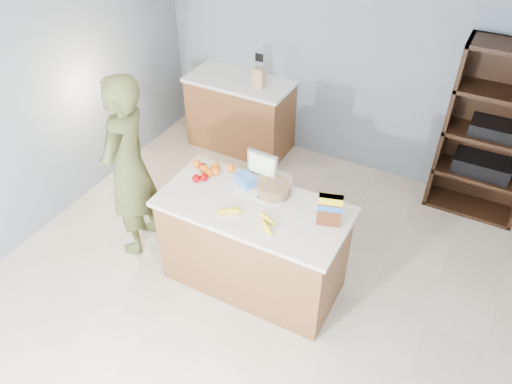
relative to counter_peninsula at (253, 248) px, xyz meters
The scene contains 15 objects.
floor 0.51m from the counter_peninsula, 90.00° to the right, with size 4.50×5.00×0.02m, color beige.
walls 1.27m from the counter_peninsula, 90.00° to the right, with size 4.52×5.02×2.51m.
counter_peninsula is the anchor object (origin of this frame).
back_cabinet 2.25m from the counter_peninsula, 122.28° to the left, with size 1.24×0.62×0.90m.
shelving_unit 2.61m from the counter_peninsula, 52.89° to the left, with size 0.90×0.40×1.80m.
person 1.31m from the counter_peninsula, behind, with size 0.65×0.43×1.78m, color #4A542A.
knife_block 2.15m from the counter_peninsula, 116.49° to the left, with size 0.12×0.10×0.31m.
envelopes 0.50m from the counter_peninsula, 97.78° to the left, with size 0.44×0.17×0.00m.
bananas 0.53m from the counter_peninsula, 75.40° to the right, with size 0.52×0.23×0.04m.
apples 0.78m from the counter_peninsula, 168.70° to the left, with size 0.16×0.24×0.07m.
oranges 0.78m from the counter_peninsula, 157.01° to the left, with size 0.38×0.22×0.07m.
blue_carton 0.60m from the counter_peninsula, 131.53° to the left, with size 0.18×0.12×0.08m, color blue.
salad_bowl 0.59m from the counter_peninsula, 70.07° to the left, with size 0.30×0.30×0.13m.
tv 0.73m from the counter_peninsula, 104.42° to the left, with size 0.28×0.12×0.28m.
cereal_box 0.89m from the counter_peninsula, ahead, with size 0.19×0.12×0.27m.
Camera 1 is at (1.46, -2.38, 3.50)m, focal length 35.00 mm.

